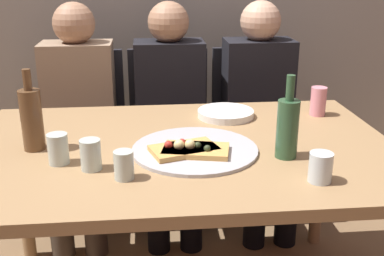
# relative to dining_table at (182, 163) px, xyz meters

# --- Properties ---
(dining_table) EXTENTS (1.53, 1.01, 0.73)m
(dining_table) POSITION_rel_dining_table_xyz_m (0.00, 0.00, 0.00)
(dining_table) COLOR #99754C
(dining_table) RESTS_ON ground_plane
(pizza_tray) EXTENTS (0.44, 0.44, 0.01)m
(pizza_tray) POSITION_rel_dining_table_xyz_m (0.04, -0.07, 0.08)
(pizza_tray) COLOR #ADADB2
(pizza_tray) RESTS_ON dining_table
(pizza_slice_last) EXTENTS (0.24, 0.17, 0.05)m
(pizza_slice_last) POSITION_rel_dining_table_xyz_m (0.04, -0.11, 0.09)
(pizza_slice_last) COLOR tan
(pizza_slice_last) RESTS_ON pizza_tray
(pizza_slice_extra) EXTENTS (0.25, 0.19, 0.05)m
(pizza_slice_extra) POSITION_rel_dining_table_xyz_m (-0.00, -0.10, 0.09)
(pizza_slice_extra) COLOR tan
(pizza_slice_extra) RESTS_ON pizza_tray
(wine_bottle) EXTENTS (0.07, 0.07, 0.28)m
(wine_bottle) POSITION_rel_dining_table_xyz_m (-0.52, 0.01, 0.18)
(wine_bottle) COLOR brown
(wine_bottle) RESTS_ON dining_table
(beer_bottle) EXTENTS (0.07, 0.07, 0.28)m
(beer_bottle) POSITION_rel_dining_table_xyz_m (0.34, -0.14, 0.18)
(beer_bottle) COLOR #2D5133
(beer_bottle) RESTS_ON dining_table
(tumbler_near) EXTENTS (0.06, 0.06, 0.09)m
(tumbler_near) POSITION_rel_dining_table_xyz_m (-0.19, -0.26, 0.12)
(tumbler_near) COLOR #B7C6BC
(tumbler_near) RESTS_ON dining_table
(tumbler_far) EXTENTS (0.07, 0.07, 0.09)m
(tumbler_far) POSITION_rel_dining_table_xyz_m (0.39, -0.34, 0.12)
(tumbler_far) COLOR silver
(tumbler_far) RESTS_ON dining_table
(wine_glass) EXTENTS (0.07, 0.07, 0.10)m
(wine_glass) POSITION_rel_dining_table_xyz_m (-0.30, -0.18, 0.12)
(wine_glass) COLOR #B7C6BC
(wine_glass) RESTS_ON dining_table
(short_glass) EXTENTS (0.07, 0.07, 0.10)m
(short_glass) POSITION_rel_dining_table_xyz_m (-0.41, -0.13, 0.12)
(short_glass) COLOR #B7C6BC
(short_glass) RESTS_ON dining_table
(soda_can) EXTENTS (0.07, 0.07, 0.12)m
(soda_can) POSITION_rel_dining_table_xyz_m (0.60, 0.29, 0.13)
(soda_can) COLOR pink
(soda_can) RESTS_ON dining_table
(plate_stack) EXTENTS (0.24, 0.24, 0.03)m
(plate_stack) POSITION_rel_dining_table_xyz_m (0.21, 0.30, 0.09)
(plate_stack) COLOR white
(plate_stack) RESTS_ON dining_table
(chair_left) EXTENTS (0.44, 0.44, 0.90)m
(chair_left) POSITION_rel_dining_table_xyz_m (-0.47, 0.90, -0.15)
(chair_left) COLOR black
(chair_left) RESTS_ON ground_plane
(chair_middle) EXTENTS (0.44, 0.44, 0.90)m
(chair_middle) POSITION_rel_dining_table_xyz_m (-0.00, 0.90, -0.15)
(chair_middle) COLOR black
(chair_middle) RESTS_ON ground_plane
(chair_right) EXTENTS (0.44, 0.44, 0.90)m
(chair_right) POSITION_rel_dining_table_xyz_m (0.47, 0.90, -0.15)
(chair_right) COLOR black
(chair_right) RESTS_ON ground_plane
(guest_in_sweater) EXTENTS (0.36, 0.56, 1.17)m
(guest_in_sweater) POSITION_rel_dining_table_xyz_m (-0.47, 0.75, -0.02)
(guest_in_sweater) COLOR #937A60
(guest_in_sweater) RESTS_ON ground_plane
(guest_in_beanie) EXTENTS (0.36, 0.56, 1.17)m
(guest_in_beanie) POSITION_rel_dining_table_xyz_m (-0.00, 0.75, -0.02)
(guest_in_beanie) COLOR black
(guest_in_beanie) RESTS_ON ground_plane
(guest_by_wall) EXTENTS (0.36, 0.56, 1.17)m
(guest_by_wall) POSITION_rel_dining_table_xyz_m (0.47, 0.75, -0.02)
(guest_by_wall) COLOR black
(guest_by_wall) RESTS_ON ground_plane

